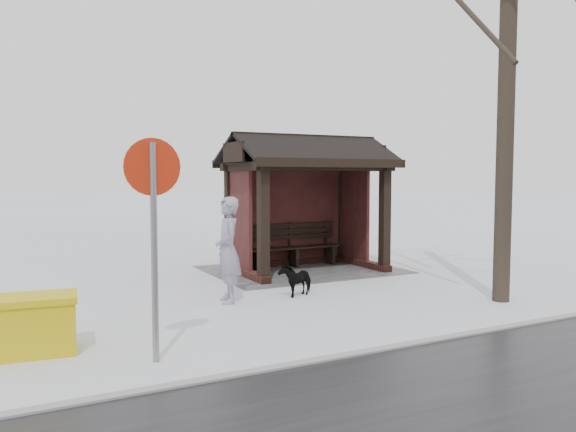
{
  "coord_description": "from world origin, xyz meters",
  "views": [
    {
      "loc": [
        6.2,
        11.0,
        2.17
      ],
      "look_at": [
        0.89,
        0.8,
        1.34
      ],
      "focal_mm": 35.0,
      "sensor_mm": 36.0,
      "label": 1
    }
  ],
  "objects_px": {
    "pedestrian": "(228,250)",
    "grit_bin": "(37,324)",
    "road_sign": "(153,204)",
    "dog": "(296,280)",
    "bus_shelter": "(303,176)"
  },
  "relations": [
    {
      "from": "pedestrian",
      "to": "grit_bin",
      "type": "xyz_separation_m",
      "value": [
        3.08,
        1.53,
        -0.54
      ]
    },
    {
      "from": "pedestrian",
      "to": "road_sign",
      "type": "bearing_deg",
      "value": -28.07
    },
    {
      "from": "dog",
      "to": "road_sign",
      "type": "distance_m",
      "value": 4.29
    },
    {
      "from": "dog",
      "to": "road_sign",
      "type": "bearing_deg",
      "value": -76.97
    },
    {
      "from": "road_sign",
      "to": "grit_bin",
      "type": "bearing_deg",
      "value": -41.71
    },
    {
      "from": "pedestrian",
      "to": "road_sign",
      "type": "relative_size",
      "value": 0.7
    },
    {
      "from": "bus_shelter",
      "to": "road_sign",
      "type": "height_order",
      "value": "bus_shelter"
    },
    {
      "from": "grit_bin",
      "to": "road_sign",
      "type": "bearing_deg",
      "value": 148.51
    },
    {
      "from": "bus_shelter",
      "to": "grit_bin",
      "type": "distance_m",
      "value": 7.18
    },
    {
      "from": "road_sign",
      "to": "bus_shelter",
      "type": "bearing_deg",
      "value": -137.59
    },
    {
      "from": "bus_shelter",
      "to": "pedestrian",
      "type": "xyz_separation_m",
      "value": [
        2.73,
        2.27,
        -1.26
      ]
    },
    {
      "from": "bus_shelter",
      "to": "pedestrian",
      "type": "height_order",
      "value": "bus_shelter"
    },
    {
      "from": "bus_shelter",
      "to": "dog",
      "type": "distance_m",
      "value": 3.32
    },
    {
      "from": "grit_bin",
      "to": "road_sign",
      "type": "distance_m",
      "value": 2.13
    },
    {
      "from": "pedestrian",
      "to": "road_sign",
      "type": "height_order",
      "value": "road_sign"
    }
  ]
}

